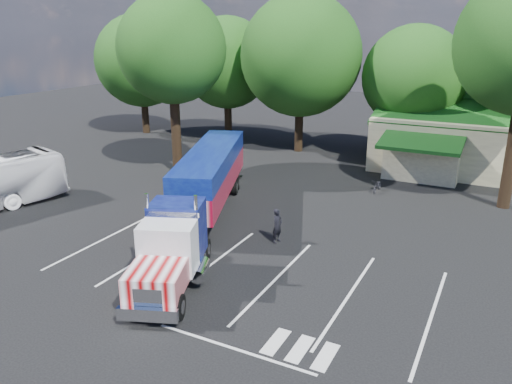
% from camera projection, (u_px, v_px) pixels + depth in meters
% --- Properties ---
extents(ground, '(120.00, 120.00, 0.00)m').
position_uv_depth(ground, '(269.00, 221.00, 27.76)').
color(ground, black).
rests_on(ground, ground).
extents(tree_row_a, '(9.00, 9.00, 11.68)m').
position_uv_depth(tree_row_a, '(142.00, 61.00, 49.02)').
color(tree_row_a, black).
rests_on(tree_row_a, ground).
extents(tree_row_b, '(8.40, 8.40, 11.35)m').
position_uv_depth(tree_row_b, '(227.00, 63.00, 46.21)').
color(tree_row_b, black).
rests_on(tree_row_b, ground).
extents(tree_row_c, '(10.00, 10.00, 13.05)m').
position_uv_depth(tree_row_c, '(301.00, 56.00, 41.09)').
color(tree_row_c, black).
rests_on(tree_row_c, ground).
extents(tree_row_d, '(8.00, 8.00, 10.60)m').
position_uv_depth(tree_row_d, '(414.00, 77.00, 38.73)').
color(tree_row_d, black).
rests_on(tree_row_d, ground).
extents(tree_near_left, '(7.60, 7.60, 12.65)m').
position_uv_depth(tree_near_left, '(172.00, 49.00, 34.63)').
color(tree_near_left, black).
rests_on(tree_near_left, ground).
extents(semi_truck, '(8.72, 17.76, 3.82)m').
position_uv_depth(semi_truck, '(203.00, 188.00, 26.51)').
color(semi_truck, black).
rests_on(semi_truck, ground).
extents(woman, '(0.53, 0.71, 1.77)m').
position_uv_depth(woman, '(277.00, 226.00, 24.78)').
color(woman, black).
rests_on(woman, ground).
extents(bicycle, '(0.57, 1.60, 0.84)m').
position_uv_depth(bicycle, '(377.00, 185.00, 32.64)').
color(bicycle, black).
rests_on(bicycle, ground).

